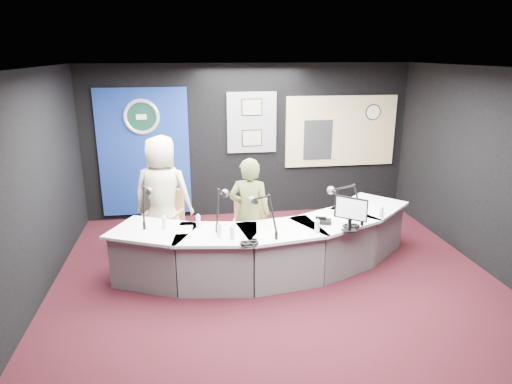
{
  "coord_description": "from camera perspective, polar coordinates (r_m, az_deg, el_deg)",
  "views": [
    {
      "loc": [
        -1.12,
        -5.25,
        2.99
      ],
      "look_at": [
        -0.2,
        0.8,
        1.1
      ],
      "focal_mm": 32.0,
      "sensor_mm": 36.0,
      "label": 1
    }
  ],
  "objects": [
    {
      "name": "ground",
      "position": [
        6.15,
        3.03,
        -11.98
      ],
      "size": [
        6.0,
        6.0,
        0.0
      ],
      "primitive_type": "plane",
      "color": "black",
      "rests_on": "ground"
    },
    {
      "name": "ceiling",
      "position": [
        5.37,
        3.51,
        15.1
      ],
      "size": [
        6.0,
        6.0,
        0.02
      ],
      "primitive_type": "cube",
      "color": "silver",
      "rests_on": "ground"
    },
    {
      "name": "wall_back",
      "position": [
        8.48,
        -0.89,
        6.35
      ],
      "size": [
        6.0,
        0.02,
        2.8
      ],
      "primitive_type": "cube",
      "color": "black",
      "rests_on": "ground"
    },
    {
      "name": "wall_front",
      "position": [
        2.97,
        15.54,
        -15.87
      ],
      "size": [
        6.0,
        0.02,
        2.8
      ],
      "primitive_type": "cube",
      "color": "black",
      "rests_on": "ground"
    },
    {
      "name": "wall_left",
      "position": [
        5.8,
        -27.17,
        -0.7
      ],
      "size": [
        0.02,
        6.0,
        2.8
      ],
      "primitive_type": "cube",
      "color": "black",
      "rests_on": "ground"
    },
    {
      "name": "wall_right",
      "position": [
        6.86,
        28.62,
        1.62
      ],
      "size": [
        0.02,
        6.0,
        2.8
      ],
      "primitive_type": "cube",
      "color": "black",
      "rests_on": "ground"
    },
    {
      "name": "broadcast_desk",
      "position": [
        6.45,
        1.66,
        -6.76
      ],
      "size": [
        4.5,
        1.9,
        0.75
      ],
      "primitive_type": null,
      "color": "silver",
      "rests_on": "ground"
    },
    {
      "name": "backdrop_panel",
      "position": [
        8.44,
        -13.79,
        4.77
      ],
      "size": [
        1.6,
        0.05,
        2.3
      ],
      "primitive_type": "cube",
      "color": "navy",
      "rests_on": "wall_back"
    },
    {
      "name": "agency_seal",
      "position": [
        8.29,
        -14.14,
        9.1
      ],
      "size": [
        0.63,
        0.07,
        0.63
      ],
      "primitive_type": "torus",
      "rotation": [
        1.57,
        0.0,
        0.0
      ],
      "color": "silver",
      "rests_on": "backdrop_panel"
    },
    {
      "name": "seal_center",
      "position": [
        8.3,
        -14.13,
        9.1
      ],
      "size": [
        0.48,
        0.01,
        0.48
      ],
      "primitive_type": "cylinder",
      "rotation": [
        1.57,
        0.0,
        0.0
      ],
      "color": "#0D2E21",
      "rests_on": "backdrop_panel"
    },
    {
      "name": "pinboard",
      "position": [
        8.4,
        -0.53,
        8.67
      ],
      "size": [
        0.9,
        0.04,
        1.1
      ],
      "primitive_type": "cube",
      "color": "slate",
      "rests_on": "wall_back"
    },
    {
      "name": "framed_photo_upper",
      "position": [
        8.33,
        -0.51,
        10.54
      ],
      "size": [
        0.34,
        0.02,
        0.27
      ],
      "primitive_type": "cube",
      "color": "gray",
      "rests_on": "pinboard"
    },
    {
      "name": "framed_photo_lower",
      "position": [
        8.41,
        -0.5,
        6.75
      ],
      "size": [
        0.34,
        0.02,
        0.27
      ],
      "primitive_type": "cube",
      "color": "gray",
      "rests_on": "pinboard"
    },
    {
      "name": "booth_window_frame",
      "position": [
        8.83,
        10.56,
        7.48
      ],
      "size": [
        2.12,
        0.06,
        1.32
      ],
      "primitive_type": "cube",
      "color": "tan",
      "rests_on": "wall_back"
    },
    {
      "name": "booth_glow",
      "position": [
        8.82,
        10.58,
        7.47
      ],
      "size": [
        2.0,
        0.02,
        1.2
      ],
      "primitive_type": "cube",
      "color": "beige",
      "rests_on": "booth_window_frame"
    },
    {
      "name": "equipment_rack",
      "position": [
        8.69,
        7.74,
        6.46
      ],
      "size": [
        0.55,
        0.02,
        0.75
      ],
      "primitive_type": "cube",
      "color": "black",
      "rests_on": "booth_window_frame"
    },
    {
      "name": "wall_clock",
      "position": [
        8.96,
        14.43,
        9.65
      ],
      "size": [
        0.28,
        0.01,
        0.28
      ],
      "primitive_type": "cylinder",
      "rotation": [
        1.57,
        0.0,
        0.0
      ],
      "color": "white",
      "rests_on": "booth_window_frame"
    },
    {
      "name": "armchair_left",
      "position": [
        7.17,
        -11.43,
        -3.46
      ],
      "size": [
        0.76,
        0.76,
        1.01
      ],
      "primitive_type": null,
      "rotation": [
        0.0,
        0.0,
        -0.44
      ],
      "color": "tan",
      "rests_on": "ground"
    },
    {
      "name": "armchair_right",
      "position": [
        6.53,
        -0.79,
        -4.95
      ],
      "size": [
        0.71,
        0.71,
        1.07
      ],
      "primitive_type": null,
      "rotation": [
        0.0,
        0.0,
        -0.2
      ],
      "color": "tan",
      "rests_on": "ground"
    },
    {
      "name": "draped_jacket",
      "position": [
        7.35,
        -12.39,
        -2.06
      ],
      "size": [
        0.5,
        0.3,
        0.7
      ],
      "primitive_type": "cube",
      "rotation": [
        0.0,
        0.0,
        -0.44
      ],
      "color": "#6C675B",
      "rests_on": "armchair_left"
    },
    {
      "name": "person_man",
      "position": [
        7.04,
        -11.63,
        -0.37
      ],
      "size": [
        1.0,
        0.78,
        1.82
      ],
      "primitive_type": "imported",
      "rotation": [
        0.0,
        0.0,
        2.9
      ],
      "color": "beige",
      "rests_on": "ground"
    },
    {
      "name": "person_woman",
      "position": [
        6.43,
        -0.8,
        -2.72
      ],
      "size": [
        0.68,
        0.55,
        1.61
      ],
      "primitive_type": "imported",
      "rotation": [
        0.0,
        0.0,
        2.83
      ],
      "color": "brown",
      "rests_on": "ground"
    },
    {
      "name": "computer_monitor",
      "position": [
        5.96,
        11.73,
        -2.0
      ],
      "size": [
        0.36,
        0.3,
        0.3
      ],
      "primitive_type": "cube",
      "rotation": [
        0.0,
        0.0,
        -0.69
      ],
      "color": "black",
      "rests_on": "broadcast_desk"
    },
    {
      "name": "desk_phone",
      "position": [
        6.29,
        8.51,
        -3.66
      ],
      "size": [
        0.23,
        0.21,
        0.05
      ],
      "primitive_type": "cube",
      "rotation": [
        0.0,
        0.0,
        -0.31
      ],
      "color": "black",
      "rests_on": "broadcast_desk"
    },
    {
      "name": "headphones_near",
      "position": [
        6.22,
        11.8,
        -4.17
      ],
      "size": [
        0.24,
        0.24,
        0.04
      ],
      "primitive_type": "torus",
      "color": "black",
      "rests_on": "broadcast_desk"
    },
    {
      "name": "headphones_far",
      "position": [
        5.56,
        -0.86,
        -6.4
      ],
      "size": [
        0.22,
        0.22,
        0.04
      ],
      "primitive_type": "torus",
      "color": "black",
      "rests_on": "broadcast_desk"
    },
    {
      "name": "paper_stack",
      "position": [
        6.08,
        -8.95,
        -4.66
      ],
      "size": [
        0.23,
        0.31,
        0.0
      ],
      "primitive_type": "cube",
      "rotation": [
        0.0,
        0.0,
        -0.11
      ],
      "color": "white",
      "rests_on": "broadcast_desk"
    },
    {
      "name": "notepad",
      "position": [
        5.84,
        1.15,
        -5.36
      ],
      "size": [
        0.34,
        0.38,
        0.0
      ],
      "primitive_type": "cube",
      "rotation": [
        0.0,
        0.0,
        -0.51
      ],
      "color": "white",
      "rests_on": "broadcast_desk"
    },
    {
      "name": "boom_mic_a",
      "position": [
        6.39,
        -13.56,
        -1.01
      ],
      "size": [
        0.16,
        0.74,
        0.6
      ],
      "primitive_type": null,
      "color": "black",
      "rests_on": "broadcast_desk"
    },
    {
      "name": "boom_mic_b",
      "position": [
        6.12,
        -4.41,
        -1.37
      ],
      "size": [
        0.28,
        0.72,
        0.6
      ],
      "primitive_type": null,
      "color": "black",
      "rests_on": "broadcast_desk"
    },
    {
      "name": "boom_mic_c",
      "position": [
        5.85,
        0.94,
        -2.2
      ],
      "size": [
        0.35,
        0.7,
        0.6
      ],
      "primitive_type": null,
      "color": "black",
      "rests_on": "broadcast_desk"
    },
    {
      "name": "boom_mic_d",
      "position": [
        6.41,
        11.24,
        -0.79
      ],
      "size": [
        0.39,
        0.68,
        0.6
      ],
      "primitive_type": null,
      "color": "black",
      "rests_on": "broadcast_desk"
    },
    {
      "name": "water_bottles",
      "position": [
        6.03,
        2.9,
        -3.75
      ],
      "size": [
        3.06,
        0.62,
        0.18
      ],
      "primitive_type": null,
      "color": "silver",
      "rests_on": "broadcast_desk"
    }
  ]
}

